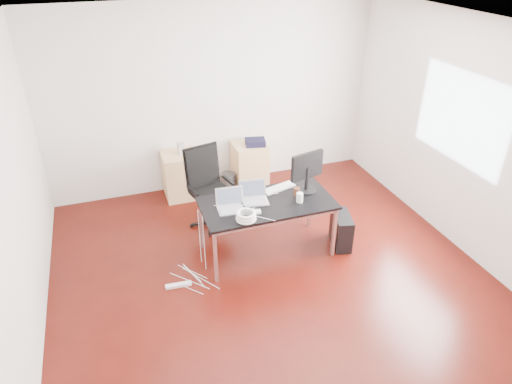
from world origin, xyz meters
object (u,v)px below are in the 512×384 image
object	(u,v)px
desk	(267,206)
office_chair	(208,184)
filing_cabinet_left	(181,175)
filing_cabinet_right	(250,165)
pc_tower	(341,230)

from	to	relation	value
desk	office_chair	xyz separation A→B (m)	(-0.52, 0.90, -0.07)
office_chair	filing_cabinet_left	distance (m)	0.92
filing_cabinet_left	filing_cabinet_right	world-z (taller)	same
desk	filing_cabinet_right	bearing A→B (deg)	78.58
office_chair	pc_tower	size ratio (longest dim) A/B	2.40
office_chair	pc_tower	bearing A→B (deg)	-49.61
desk	office_chair	size ratio (longest dim) A/B	1.48
desk	office_chair	bearing A→B (deg)	119.75
pc_tower	office_chair	bearing A→B (deg)	157.90
office_chair	filing_cabinet_right	distance (m)	1.25
desk	filing_cabinet_right	distance (m)	1.82
filing_cabinet_right	desk	bearing A→B (deg)	-101.42
pc_tower	filing_cabinet_left	bearing A→B (deg)	145.48
filing_cabinet_left	desk	bearing A→B (deg)	-67.00
filing_cabinet_right	pc_tower	xyz separation A→B (m)	(0.60, -1.93, -0.13)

